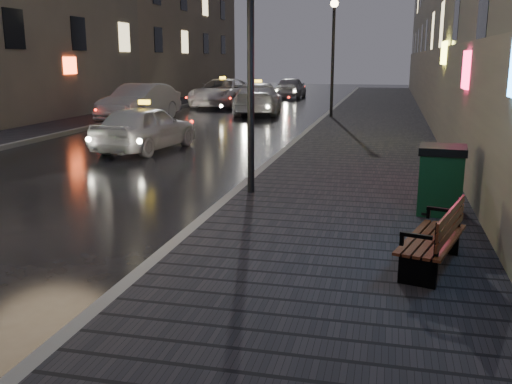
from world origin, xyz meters
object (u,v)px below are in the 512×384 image
(bench, at_px, (437,238))
(taxi_mid, at_px, (258,98))
(car_left_mid, at_px, (140,102))
(taxi_near, at_px, (145,128))
(taxi_far, at_px, (223,93))
(car_far, at_px, (291,87))
(trash_bin, at_px, (441,179))
(lamp_near, at_px, (251,24))
(lamp_far, at_px, (333,44))

(bench, height_order, taxi_mid, taxi_mid)
(car_left_mid, relative_size, taxi_mid, 0.91)
(bench, relative_size, car_left_mid, 0.34)
(bench, bearing_deg, taxi_near, 147.69)
(taxi_far, distance_m, car_far, 8.77)
(trash_bin, relative_size, car_left_mid, 0.24)
(lamp_near, relative_size, bench, 3.01)
(lamp_far, bearing_deg, lamp_near, -90.00)
(lamp_far, xyz_separation_m, car_left_mid, (-8.63, -2.37, -2.65))
(bench, distance_m, car_left_mid, 21.11)
(taxi_mid, bearing_deg, car_far, -95.97)
(trash_bin, bearing_deg, lamp_near, 172.48)
(car_left_mid, relative_size, taxi_far, 0.87)
(trash_bin, bearing_deg, taxi_far, 120.28)
(taxi_mid, xyz_separation_m, taxi_far, (-3.14, 4.14, 0.01))
(trash_bin, relative_size, taxi_near, 0.29)
(taxi_far, bearing_deg, taxi_near, -77.41)
(trash_bin, bearing_deg, car_left_mid, 135.47)
(bench, bearing_deg, taxi_far, 128.28)
(lamp_near, height_order, lamp_far, same)
(lamp_near, relative_size, taxi_mid, 0.95)
(lamp_near, distance_m, bench, 5.81)
(taxi_near, relative_size, taxi_far, 0.72)
(lamp_near, xyz_separation_m, taxi_near, (-4.74, 5.46, -2.77))
(taxi_near, distance_m, taxi_far, 16.87)
(taxi_far, bearing_deg, lamp_far, -36.37)
(lamp_near, height_order, taxi_near, lamp_near)
(lamp_far, height_order, taxi_mid, lamp_far)
(lamp_near, bearing_deg, bench, -47.59)
(taxi_mid, height_order, car_far, taxi_mid)
(bench, bearing_deg, lamp_near, 148.55)
(taxi_near, bearing_deg, lamp_near, 138.41)
(bench, bearing_deg, car_left_mid, 140.85)
(car_far, bearing_deg, car_left_mid, 75.33)
(lamp_far, xyz_separation_m, car_far, (-4.42, 14.49, -2.73))
(bench, distance_m, trash_bin, 2.91)
(lamp_far, bearing_deg, car_left_mid, -164.66)
(bench, xyz_separation_m, taxi_far, (-10.53, 25.87, 0.24))
(taxi_near, distance_m, car_left_mid, 9.05)
(car_left_mid, distance_m, taxi_far, 8.65)
(lamp_near, xyz_separation_m, lamp_far, (0.00, 16.00, 0.00))
(trash_bin, relative_size, taxi_mid, 0.22)
(bench, height_order, trash_bin, trash_bin)
(bench, xyz_separation_m, car_far, (-7.81, 34.20, 0.19))
(trash_bin, height_order, taxi_near, taxi_near)
(trash_bin, distance_m, car_left_mid, 18.96)
(car_far, bearing_deg, taxi_near, 88.62)
(lamp_far, distance_m, taxi_near, 11.88)
(bench, relative_size, taxi_near, 0.41)
(taxi_mid, bearing_deg, lamp_near, 94.63)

